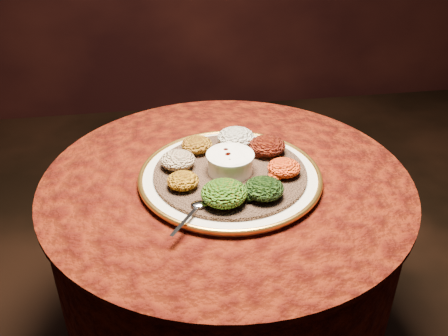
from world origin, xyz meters
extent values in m
cylinder|color=black|center=(0.00, 0.00, 0.34)|extent=(0.12, 0.12, 0.68)
cylinder|color=black|center=(0.00, 0.00, 0.70)|extent=(0.80, 0.80, 0.04)
cylinder|color=#471106|center=(0.00, 0.00, 0.56)|extent=(0.93, 0.93, 0.34)
cylinder|color=#471106|center=(0.00, 0.00, 0.73)|extent=(0.96, 0.96, 0.01)
cylinder|color=silver|center=(0.01, -0.01, 0.74)|extent=(0.47, 0.47, 0.02)
torus|color=gold|center=(0.01, -0.01, 0.75)|extent=(0.47, 0.47, 0.01)
cylinder|color=brown|center=(0.01, -0.01, 0.76)|extent=(0.40, 0.40, 0.01)
cylinder|color=white|center=(0.01, -0.01, 0.79)|extent=(0.11, 0.11, 0.05)
cylinder|color=white|center=(0.01, -0.01, 0.81)|extent=(0.12, 0.12, 0.01)
cylinder|color=#580F04|center=(0.01, -0.01, 0.80)|extent=(0.10, 0.10, 0.01)
ellipsoid|color=silver|center=(-0.09, -0.15, 0.77)|extent=(0.04, 0.03, 0.01)
cube|color=silver|center=(-0.13, -0.21, 0.77)|extent=(0.07, 0.10, 0.00)
ellipsoid|color=silver|center=(0.04, 0.11, 0.79)|extent=(0.10, 0.10, 0.05)
ellipsoid|color=black|center=(0.12, 0.06, 0.79)|extent=(0.10, 0.09, 0.05)
ellipsoid|color=#C87410|center=(0.14, -0.05, 0.78)|extent=(0.08, 0.08, 0.04)
ellipsoid|color=black|center=(0.07, -0.14, 0.78)|extent=(0.09, 0.09, 0.05)
ellipsoid|color=#AE470B|center=(-0.03, -0.14, 0.79)|extent=(0.11, 0.10, 0.05)
ellipsoid|color=#A56F0E|center=(-0.12, -0.07, 0.78)|extent=(0.08, 0.07, 0.04)
ellipsoid|color=maroon|center=(-0.12, 0.03, 0.78)|extent=(0.09, 0.09, 0.04)
ellipsoid|color=#8E6011|center=(-0.07, 0.10, 0.78)|extent=(0.08, 0.08, 0.04)
camera|label=1|loc=(-0.17, -1.07, 1.44)|focal=40.00mm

